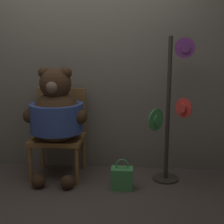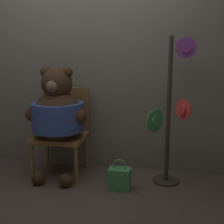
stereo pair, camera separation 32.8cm
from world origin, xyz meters
The scene contains 6 objects.
ground_plane centered at (0.00, 0.00, 0.00)m, with size 14.00×14.00×0.00m, color #4C423D.
wall_back centered at (0.00, 0.71, 1.37)m, with size 8.00×0.10×2.74m.
chair centered at (-0.23, 0.44, 0.52)m, with size 0.56×0.50×0.97m.
teddy_bear centered at (-0.22, 0.27, 0.73)m, with size 0.68×0.60×1.23m.
hat_display_rack centered at (0.97, 0.30, 0.69)m, with size 0.46×0.38×1.54m.
handbag_on_ground centered at (0.49, 0.08, 0.12)m, with size 0.22×0.14×0.32m.
Camera 2 is at (0.94, -2.85, 1.44)m, focal length 50.00 mm.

